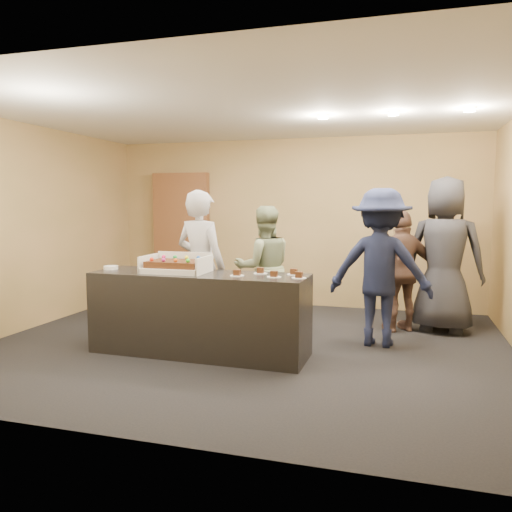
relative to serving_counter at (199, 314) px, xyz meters
name	(u,v)px	position (x,y,z in m)	size (l,w,h in m)	color
room	(246,231)	(0.39, 0.46, 0.90)	(6.04, 6.00, 2.70)	black
serving_counter	(199,314)	(0.00, 0.00, 0.00)	(2.40, 0.70, 0.90)	black
storage_cabinet	(182,237)	(-1.53, 2.87, 0.64)	(0.99, 0.15, 2.18)	brown
cake_box	(177,268)	(-0.27, 0.03, 0.50)	(0.70, 0.48, 0.20)	white
sheet_cake	(176,264)	(-0.27, 0.00, 0.55)	(0.59, 0.41, 0.12)	#3B1A0D
plate_stack	(111,268)	(-1.11, 0.01, 0.47)	(0.16, 0.16, 0.04)	white
slice_a	(237,274)	(0.47, -0.09, 0.47)	(0.15, 0.15, 0.07)	white
slice_b	(260,272)	(0.66, 0.14, 0.47)	(0.15, 0.15, 0.07)	white
slice_c	(274,275)	(0.87, -0.07, 0.47)	(0.15, 0.15, 0.07)	white
slice_d	(294,273)	(1.03, 0.16, 0.47)	(0.15, 0.15, 0.07)	white
slice_e	(299,276)	(1.13, -0.07, 0.47)	(0.15, 0.15, 0.07)	white
person_server_grey	(201,266)	(-0.19, 0.52, 0.46)	(0.66, 0.44, 1.82)	#AEAFB4
person_sage_man	(264,268)	(0.38, 1.29, 0.37)	(0.79, 0.62, 1.63)	gray
person_navy_man	(380,268)	(1.89, 0.92, 0.47)	(1.19, 0.68, 1.84)	#161B38
person_brown_extra	(402,271)	(2.14, 1.67, 0.34)	(0.92, 0.38, 1.58)	brown
person_dark_suit	(444,255)	(2.66, 1.79, 0.55)	(0.98, 0.64, 2.01)	#292A30
ceiling_spotlights	(393,114)	(1.99, 0.96, 2.22)	(1.72, 0.12, 0.03)	#FFEAC6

